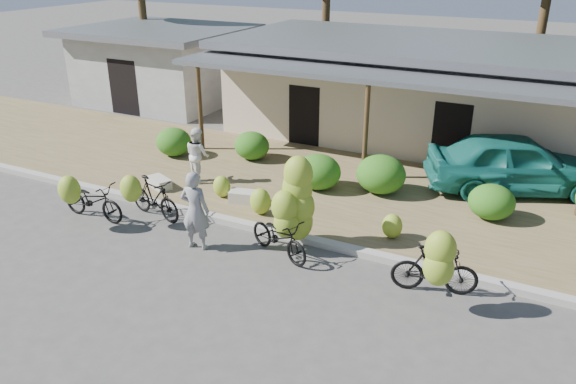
# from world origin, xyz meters

# --- Properties ---
(ground) EXTENTS (100.00, 100.00, 0.00)m
(ground) POSITION_xyz_m (0.00, 0.00, 0.00)
(ground) COLOR #494744
(ground) RESTS_ON ground
(sidewalk) EXTENTS (60.00, 6.00, 0.12)m
(sidewalk) POSITION_xyz_m (0.00, 5.00, 0.06)
(sidewalk) COLOR olive
(sidewalk) RESTS_ON ground
(curb) EXTENTS (60.00, 0.25, 0.15)m
(curb) POSITION_xyz_m (0.00, 2.00, 0.07)
(curb) COLOR #A8A399
(curb) RESTS_ON ground
(shop_main) EXTENTS (13.00, 8.50, 3.35)m
(shop_main) POSITION_xyz_m (0.00, 10.93, 1.72)
(shop_main) COLOR beige
(shop_main) RESTS_ON ground
(shop_grey) EXTENTS (7.00, 6.00, 3.15)m
(shop_grey) POSITION_xyz_m (-11.00, 10.99, 1.62)
(shop_grey) COLOR #ABABA5
(shop_grey) RESTS_ON ground
(hedge_0) EXTENTS (1.15, 1.04, 0.90)m
(hedge_0) POSITION_xyz_m (-6.02, 5.15, 0.57)
(hedge_0) COLOR #165112
(hedge_0) RESTS_ON sidewalk
(hedge_1) EXTENTS (1.12, 1.01, 0.87)m
(hedge_1) POSITION_xyz_m (-3.64, 5.98, 0.56)
(hedge_1) COLOR #165112
(hedge_1) RESTS_ON sidewalk
(hedge_2) EXTENTS (1.25, 1.12, 0.97)m
(hedge_2) POSITION_xyz_m (-0.83, 4.76, 0.61)
(hedge_2) COLOR #165112
(hedge_2) RESTS_ON sidewalk
(hedge_3) EXTENTS (1.34, 1.21, 1.05)m
(hedge_3) POSITION_xyz_m (0.78, 5.26, 0.64)
(hedge_3) COLOR #165112
(hedge_3) RESTS_ON sidewalk
(hedge_4) EXTENTS (1.11, 1.00, 0.87)m
(hedge_4) POSITION_xyz_m (3.68, 4.94, 0.55)
(hedge_4) COLOR #165112
(hedge_4) RESTS_ON sidewalk
(bike_far_left) EXTENTS (1.85, 1.21, 1.37)m
(bike_far_left) POSITION_xyz_m (-5.15, 0.68, 0.56)
(bike_far_left) COLOR black
(bike_far_left) RESTS_ON ground
(bike_left) EXTENTS (1.81, 1.29, 1.33)m
(bike_left) POSITION_xyz_m (-3.85, 1.40, 0.60)
(bike_left) COLOR black
(bike_left) RESTS_ON ground
(bike_center) EXTENTS (1.84, 1.46, 2.19)m
(bike_center) POSITION_xyz_m (-0.08, 1.49, 0.88)
(bike_center) COLOR black
(bike_center) RESTS_ON ground
(bike_right) EXTENTS (1.74, 1.31, 1.64)m
(bike_right) POSITION_xyz_m (3.22, 1.09, 0.70)
(bike_right) COLOR black
(bike_right) RESTS_ON ground
(loose_banana_a) EXTENTS (0.48, 0.40, 0.59)m
(loose_banana_a) POSITION_xyz_m (-2.89, 3.08, 0.42)
(loose_banana_a) COLOR #A7C631
(loose_banana_a) RESTS_ON sidewalk
(loose_banana_b) EXTENTS (0.54, 0.46, 0.68)m
(loose_banana_b) POSITION_xyz_m (-1.46, 2.63, 0.46)
(loose_banana_b) COLOR #A7C631
(loose_banana_b) RESTS_ON sidewalk
(loose_banana_c) EXTENTS (0.47, 0.40, 0.59)m
(loose_banana_c) POSITION_xyz_m (1.83, 2.88, 0.41)
(loose_banana_c) COLOR #A7C631
(loose_banana_c) RESTS_ON sidewalk
(sack_near) EXTENTS (0.92, 0.59, 0.30)m
(sack_near) POSITION_xyz_m (-2.14, 3.07, 0.27)
(sack_near) COLOR beige
(sack_near) RESTS_ON sidewalk
(sack_far) EXTENTS (0.84, 0.65, 0.28)m
(sack_far) POSITION_xyz_m (-4.78, 2.84, 0.26)
(sack_far) COLOR beige
(sack_far) RESTS_ON sidewalk
(vendor) EXTENTS (0.72, 0.53, 1.84)m
(vendor) POSITION_xyz_m (-2.00, 0.69, 0.92)
(vendor) COLOR gray
(vendor) RESTS_ON ground
(bystander) EXTENTS (0.93, 0.86, 1.54)m
(bystander) POSITION_xyz_m (-4.11, 3.79, 0.89)
(bystander) COLOR white
(bystander) RESTS_ON sidewalk
(teal_van) EXTENTS (5.05, 3.57, 1.60)m
(teal_van) POSITION_xyz_m (3.96, 7.00, 0.92)
(teal_van) COLOR #176A61
(teal_van) RESTS_ON sidewalk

